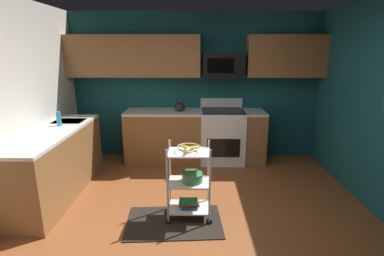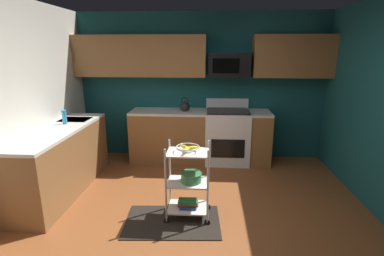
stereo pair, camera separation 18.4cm
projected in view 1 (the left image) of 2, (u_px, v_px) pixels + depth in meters
name	position (u px, v px, depth m)	size (l,w,h in m)	color
floor	(194.00, 230.00, 3.30)	(4.40, 4.80, 0.04)	brown
wall_back	(195.00, 87.00, 5.31)	(4.52, 0.06, 2.60)	#14474C
counter_run	(141.00, 146.00, 4.65)	(3.42, 2.61, 0.92)	brown
oven_range	(222.00, 135.00, 5.20)	(0.76, 0.65, 1.10)	white
upper_cabinets	(189.00, 56.00, 4.98)	(4.40, 0.33, 0.70)	brown
microwave	(223.00, 65.00, 4.98)	(0.70, 0.39, 0.40)	black
rolling_cart	(189.00, 182.00, 3.42)	(0.54, 0.37, 0.91)	silver
fruit_bowl	(189.00, 148.00, 3.31)	(0.27, 0.27, 0.07)	silver
mixing_bowl_large	(192.00, 177.00, 3.40)	(0.25, 0.25, 0.11)	#387F4C
book_stack	(189.00, 204.00, 3.49)	(0.25, 0.19, 0.09)	#1E4C8C
kettle	(180.00, 107.00, 5.07)	(0.21, 0.18, 0.26)	black
dish_soap_bottle	(59.00, 119.00, 4.09)	(0.06, 0.06, 0.20)	#2D8CBF
floor_rug	(174.00, 222.00, 3.41)	(1.10, 0.70, 0.01)	black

